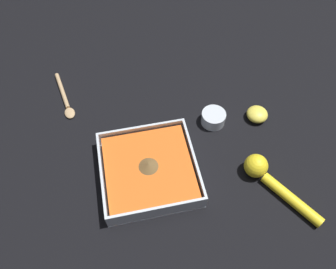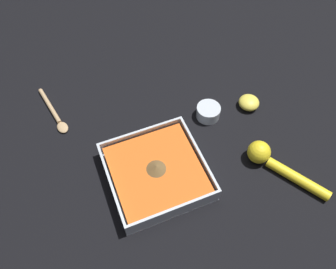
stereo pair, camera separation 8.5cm
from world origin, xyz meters
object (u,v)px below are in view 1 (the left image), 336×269
object	(u,v)px
square_dish	(149,170)
wooden_spoon	(65,98)
spice_bowl	(213,118)
lemon_half	(257,114)
lemon_squeezer	(268,177)

from	to	relation	value
square_dish	wooden_spoon	size ratio (longest dim) A/B	1.26
spice_bowl	lemon_half	size ratio (longest dim) A/B	1.13
lemon_squeezer	lemon_half	world-z (taller)	lemon_squeezer
square_dish	spice_bowl	distance (m)	0.23
lemon_squeezer	wooden_spoon	distance (m)	0.60
square_dish	lemon_half	world-z (taller)	square_dish
lemon_half	lemon_squeezer	bearing A→B (deg)	166.38
lemon_half	wooden_spoon	xyz separation A→B (m)	(0.18, 0.52, -0.01)
square_dish	lemon_half	xyz separation A→B (m)	(0.11, -0.32, -0.00)
lemon_half	wooden_spoon	distance (m)	0.55
wooden_spoon	spice_bowl	bearing A→B (deg)	55.53
square_dish	wooden_spoon	distance (m)	0.35
spice_bowl	lemon_half	bearing A→B (deg)	-95.33
spice_bowl	wooden_spoon	xyz separation A→B (m)	(0.17, 0.40, -0.01)
lemon_half	wooden_spoon	size ratio (longest dim) A/B	0.32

